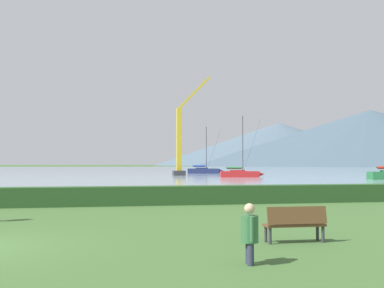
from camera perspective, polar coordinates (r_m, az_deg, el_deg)
harbor_water at (r=149.21m, az=-11.99°, el=-3.09°), size 320.00×246.00×0.00m
hedge_line at (r=23.46m, az=-19.09°, el=-6.16°), size 80.00×1.20×0.92m
sailboat_slip_1 at (r=68.65m, az=5.93°, el=-3.61°), size 6.62×2.83×9.01m
sailboat_slip_5 at (r=92.53m, az=1.50°, el=-3.26°), size 7.32×3.79×9.32m
park_bench_near_path at (r=12.58m, az=12.54°, el=-9.34°), size 1.61×0.49×0.95m
person_seated_viewer at (r=9.76m, az=7.07°, el=-10.51°), size 0.36×0.57×1.25m
dock_crane at (r=78.53m, az=-1.43°, el=-0.11°), size 6.41×2.00×16.93m
distant_hill_central_peak at (r=429.65m, az=10.56°, el=-0.01°), size 226.81×226.81×38.65m
distant_hill_east_ridge at (r=379.80m, az=20.95°, el=0.71°), size 270.25×270.25×42.68m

